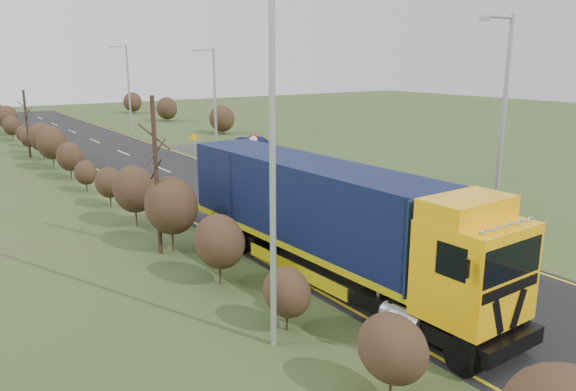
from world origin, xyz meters
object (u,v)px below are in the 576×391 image
at_px(streetlight_near, 501,123).
at_px(speed_sign, 253,146).
at_px(car_blue_sedan, 247,146).
at_px(car_red_hatchback, 256,157).
at_px(lorry, 327,214).

bearing_deg(streetlight_near, speed_sign, 92.15).
relative_size(streetlight_near, speed_sign, 3.40).
relative_size(car_blue_sedan, speed_sign, 1.68).
distance_m(car_red_hatchback, car_blue_sedan, 4.86).
distance_m(streetlight_near, speed_sign, 17.80).
bearing_deg(lorry, car_blue_sedan, 63.85).
bearing_deg(car_blue_sedan, lorry, 56.06).
bearing_deg(speed_sign, lorry, -112.91).
height_order(car_blue_sedan, speed_sign, speed_sign).
xyz_separation_m(lorry, car_blue_sedan, (10.52, 23.33, -1.56)).
distance_m(lorry, speed_sign, 17.99).
height_order(car_blue_sedan, streetlight_near, streetlight_near).
xyz_separation_m(streetlight_near, speed_sign, (-0.66, 17.52, -3.06)).
bearing_deg(streetlight_near, car_blue_sedan, 83.27).
bearing_deg(car_red_hatchback, lorry, 70.55).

